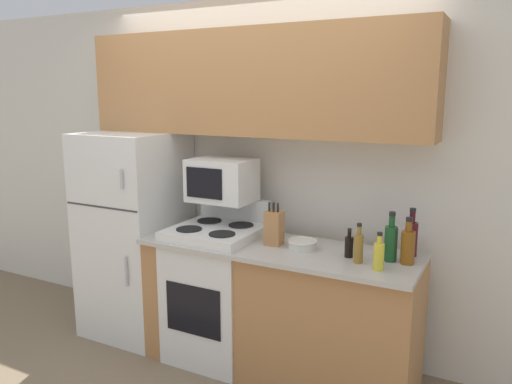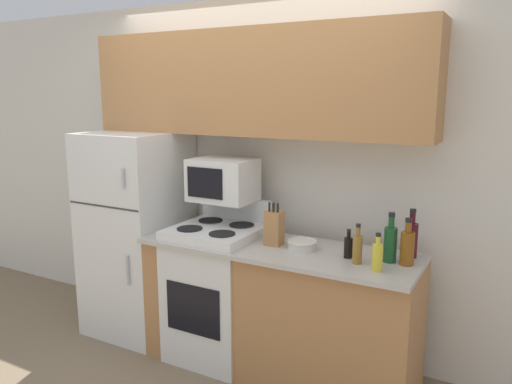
# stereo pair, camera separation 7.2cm
# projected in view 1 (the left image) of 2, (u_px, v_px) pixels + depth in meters

# --- Properties ---
(ground_plane) EXTENTS (12.00, 12.00, 0.00)m
(ground_plane) POSITION_uv_depth(u_px,v_px,m) (212.00, 377.00, 3.35)
(ground_plane) COLOR #7F6B51
(wall_back) EXTENTS (8.00, 0.05, 2.55)m
(wall_back) POSITION_uv_depth(u_px,v_px,m) (261.00, 175.00, 3.73)
(wall_back) COLOR silver
(wall_back) RESTS_ON ground_plane
(lower_cabinets) EXTENTS (1.84, 0.62, 0.89)m
(lower_cabinets) POSITION_uv_depth(u_px,v_px,m) (278.00, 309.00, 3.36)
(lower_cabinets) COLOR #B27A47
(lower_cabinets) RESTS_ON ground_plane
(refrigerator) EXTENTS (0.69, 0.71, 1.58)m
(refrigerator) POSITION_uv_depth(u_px,v_px,m) (135.00, 234.00, 3.91)
(refrigerator) COLOR white
(refrigerator) RESTS_ON ground_plane
(upper_cabinets) EXTENTS (2.53, 0.31, 0.72)m
(upper_cabinets) POSITION_uv_depth(u_px,v_px,m) (250.00, 83.00, 3.44)
(upper_cabinets) COLOR #B27A47
(upper_cabinets) RESTS_ON refrigerator
(stove) EXTENTS (0.59, 0.61, 1.12)m
(stove) POSITION_uv_depth(u_px,v_px,m) (217.00, 290.00, 3.56)
(stove) COLOR white
(stove) RESTS_ON ground_plane
(microwave) EXTENTS (0.44, 0.33, 0.30)m
(microwave) POSITION_uv_depth(u_px,v_px,m) (222.00, 180.00, 3.52)
(microwave) COLOR white
(microwave) RESTS_ON stove
(knife_block) EXTENTS (0.11, 0.10, 0.29)m
(knife_block) POSITION_uv_depth(u_px,v_px,m) (274.00, 228.00, 3.27)
(knife_block) COLOR #B27A47
(knife_block) RESTS_ON lower_cabinets
(bowl) EXTENTS (0.19, 0.19, 0.06)m
(bowl) POSITION_uv_depth(u_px,v_px,m) (302.00, 244.00, 3.20)
(bowl) COLOR silver
(bowl) RESTS_ON lower_cabinets
(bottle_wine_red) EXTENTS (0.08, 0.08, 0.30)m
(bottle_wine_red) POSITION_uv_depth(u_px,v_px,m) (411.00, 237.00, 3.05)
(bottle_wine_red) COLOR #470F19
(bottle_wine_red) RESTS_ON lower_cabinets
(bottle_wine_green) EXTENTS (0.08, 0.08, 0.30)m
(bottle_wine_green) POSITION_uv_depth(u_px,v_px,m) (391.00, 242.00, 2.96)
(bottle_wine_green) COLOR #194C23
(bottle_wine_green) RESTS_ON lower_cabinets
(bottle_whiskey) EXTENTS (0.08, 0.08, 0.28)m
(bottle_whiskey) POSITION_uv_depth(u_px,v_px,m) (408.00, 246.00, 2.91)
(bottle_whiskey) COLOR brown
(bottle_whiskey) RESTS_ON lower_cabinets
(bottle_soy_sauce) EXTENTS (0.05, 0.05, 0.18)m
(bottle_soy_sauce) POSITION_uv_depth(u_px,v_px,m) (349.00, 246.00, 3.03)
(bottle_soy_sauce) COLOR black
(bottle_soy_sauce) RESTS_ON lower_cabinets
(bottle_cooking_spray) EXTENTS (0.06, 0.06, 0.22)m
(bottle_cooking_spray) POSITION_uv_depth(u_px,v_px,m) (379.00, 255.00, 2.81)
(bottle_cooking_spray) COLOR gold
(bottle_cooking_spray) RESTS_ON lower_cabinets
(bottle_vinegar) EXTENTS (0.06, 0.06, 0.24)m
(bottle_vinegar) POSITION_uv_depth(u_px,v_px,m) (358.00, 247.00, 2.93)
(bottle_vinegar) COLOR olive
(bottle_vinegar) RESTS_ON lower_cabinets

